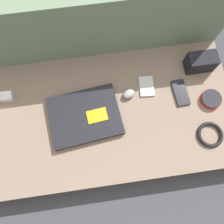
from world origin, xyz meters
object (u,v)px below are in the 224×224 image
Objects in this scene: camera_pouch at (201,62)px; phone_black at (180,93)px; computer_mouse at (129,94)px; charger_brick at (7,97)px; phone_silver at (147,86)px; laptop at (85,117)px; speaker_puck at (211,99)px.

phone_black is at bearing -132.86° from camera_pouch.
charger_brick is (-0.56, 0.07, 0.00)m from computer_mouse.
charger_brick reaches higher than phone_black.
phone_silver is 2.13× the size of charger_brick.
laptop is 2.57× the size of phone_black.
laptop reaches higher than phone_black.
camera_pouch reaches higher than phone_silver.
charger_brick is at bearing 151.41° from computer_mouse.
charger_brick is at bearing -177.83° from camera_pouch.
phone_silver is (-0.28, 0.11, -0.01)m from speaker_puck.
charger_brick is at bearing 150.73° from laptop.
camera_pouch is (0.57, 0.18, 0.03)m from laptop.
phone_black is at bearing -6.29° from charger_brick.
computer_mouse is at bearing 171.24° from phone_black.
camera_pouch is at bearing -6.19° from computer_mouse.
laptop is 3.20× the size of phone_silver.
computer_mouse reaches higher than speaker_puck.
phone_black is at bearing -27.21° from computer_mouse.
phone_black is at bearing -15.72° from phone_silver.
computer_mouse is at bearing 168.89° from speaker_puck.
computer_mouse is 0.52× the size of camera_pouch.
charger_brick reaches higher than laptop.
computer_mouse is 0.67× the size of phone_silver.
laptop is at bearing -179.34° from speaker_puck.
charger_brick is (-0.81, 0.09, 0.01)m from phone_black.
laptop is 0.23m from computer_mouse.
computer_mouse reaches higher than phone_silver.
phone_black is (0.25, -0.02, -0.01)m from computer_mouse.
computer_mouse is 0.25m from phone_black.
camera_pouch is at bearing 43.72° from phone_black.
computer_mouse is at bearing -157.45° from phone_silver.
phone_silver is at bearing -165.39° from camera_pouch.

